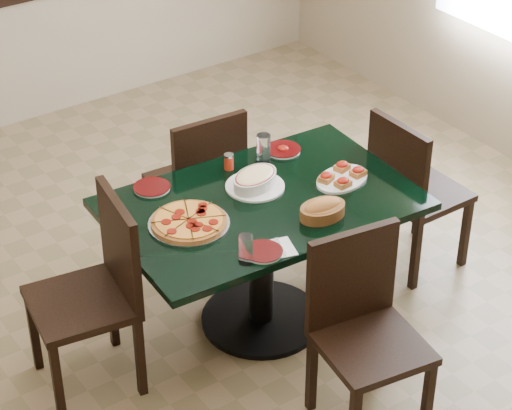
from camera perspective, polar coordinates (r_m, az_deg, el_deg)
floor at (r=5.24m, az=-1.41°, el=-6.98°), size 5.50×5.50×0.00m
main_table at (r=4.94m, az=0.32°, el=-1.53°), size 1.52×1.03×0.75m
chair_far at (r=5.45m, az=-3.15°, el=1.53°), size 0.46×0.46×0.94m
chair_near at (r=4.47m, az=6.11°, el=-6.62°), size 0.50×0.50×0.94m
chair_right at (r=5.44m, az=8.81°, el=1.08°), size 0.44×0.44×0.93m
chair_left at (r=4.67m, az=-8.97°, el=-4.47°), size 0.52×0.52×0.98m
pepperoni_pizza at (r=4.66m, az=-3.86°, el=-0.96°), size 0.38×0.38×0.04m
lasagna_casserole at (r=4.92m, az=-0.06°, el=1.47°), size 0.31×0.29×0.09m
bread_basket at (r=4.71m, az=3.82°, el=-0.25°), size 0.24×0.18×0.10m
bruschetta_platter at (r=5.00m, az=4.94°, el=1.65°), size 0.36×0.29×0.05m
side_plate_near at (r=4.47m, az=0.41°, el=-2.69°), size 0.18×0.18×0.02m
side_plate_far_r at (r=5.25m, az=1.55°, el=3.19°), size 0.19×0.19×0.03m
side_plate_far_l at (r=4.95m, az=-5.97°, el=1.01°), size 0.19×0.19×0.02m
napkin_setting at (r=4.50m, az=1.24°, el=-2.49°), size 0.19×0.19×0.01m
water_glass_a at (r=5.12m, az=0.43°, el=3.24°), size 0.07×0.07×0.16m
water_glass_b at (r=4.38m, az=-0.59°, el=-2.55°), size 0.07×0.07×0.14m
pepper_shaker at (r=5.07m, az=-1.56°, el=2.50°), size 0.05×0.05×0.09m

